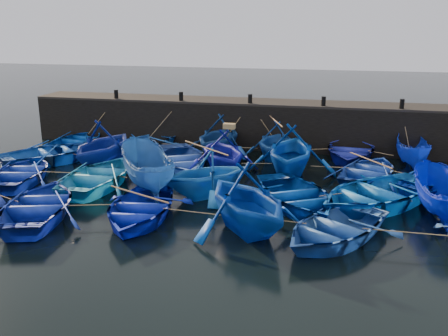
% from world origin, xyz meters
% --- Properties ---
extents(ground, '(120.00, 120.00, 0.00)m').
position_xyz_m(ground, '(0.00, 0.00, 0.00)').
color(ground, black).
rests_on(ground, ground).
extents(quay_wall, '(26.00, 2.50, 2.50)m').
position_xyz_m(quay_wall, '(0.00, 10.50, 1.25)').
color(quay_wall, black).
rests_on(quay_wall, ground).
extents(quay_top, '(26.00, 2.50, 0.12)m').
position_xyz_m(quay_top, '(0.00, 10.50, 2.56)').
color(quay_top, black).
rests_on(quay_top, quay_wall).
extents(bollard_0, '(0.24, 0.24, 0.50)m').
position_xyz_m(bollard_0, '(-8.00, 9.60, 2.87)').
color(bollard_0, black).
rests_on(bollard_0, quay_top).
extents(bollard_1, '(0.24, 0.24, 0.50)m').
position_xyz_m(bollard_1, '(-4.00, 9.60, 2.87)').
color(bollard_1, black).
rests_on(bollard_1, quay_top).
extents(bollard_2, '(0.24, 0.24, 0.50)m').
position_xyz_m(bollard_2, '(0.00, 9.60, 2.87)').
color(bollard_2, black).
rests_on(bollard_2, quay_top).
extents(bollard_3, '(0.24, 0.24, 0.50)m').
position_xyz_m(bollard_3, '(4.00, 9.60, 2.87)').
color(bollard_3, black).
rests_on(bollard_3, quay_top).
extents(bollard_4, '(0.24, 0.24, 0.50)m').
position_xyz_m(bollard_4, '(8.00, 9.60, 2.87)').
color(bollard_4, black).
rests_on(bollard_4, quay_top).
extents(boat_0, '(3.68, 4.76, 0.91)m').
position_xyz_m(boat_0, '(-9.61, 7.69, 0.46)').
color(boat_0, '#01338D').
rests_on(boat_0, ground).
extents(boat_1, '(4.82, 5.71, 1.01)m').
position_xyz_m(boat_1, '(-5.69, 7.47, 0.50)').
color(boat_1, blue).
rests_on(boat_1, ground).
extents(boat_2, '(4.40, 4.88, 2.27)m').
position_xyz_m(boat_2, '(-1.33, 7.64, 1.13)').
color(boat_2, navy).
rests_on(boat_2, ground).
extents(boat_3, '(3.65, 4.13, 2.02)m').
position_xyz_m(boat_3, '(1.69, 7.71, 1.01)').
color(boat_3, '#154992').
rests_on(boat_3, ground).
extents(boat_4, '(4.00, 5.33, 1.05)m').
position_xyz_m(boat_4, '(5.53, 8.50, 0.53)').
color(boat_4, navy).
rests_on(boat_4, ground).
extents(boat_5, '(1.51, 4.00, 1.55)m').
position_xyz_m(boat_5, '(8.53, 7.74, 0.77)').
color(boat_5, '#1131D5').
rests_on(boat_5, ground).
extents(boat_6, '(6.15, 6.32, 1.07)m').
position_xyz_m(boat_6, '(-9.35, 4.52, 0.53)').
color(boat_6, '#12469F').
rests_on(boat_6, ground).
extents(boat_7, '(4.34, 4.94, 2.46)m').
position_xyz_m(boat_7, '(-6.27, 4.18, 1.23)').
color(boat_7, navy).
rests_on(boat_7, ground).
extents(boat_8, '(5.78, 6.39, 1.09)m').
position_xyz_m(boat_8, '(-2.58, 4.79, 0.54)').
color(boat_8, '#2A4DA3').
rests_on(boat_8, ground).
extents(boat_9, '(5.13, 5.36, 2.19)m').
position_xyz_m(boat_9, '(-0.38, 4.64, 1.10)').
color(boat_9, '#0F1694').
rests_on(boat_9, ground).
extents(boat_10, '(4.25, 4.91, 2.56)m').
position_xyz_m(boat_10, '(2.82, 4.93, 1.28)').
color(boat_10, '#033E9A').
rests_on(boat_10, ground).
extents(boat_11, '(4.64, 5.40, 0.94)m').
position_xyz_m(boat_11, '(6.35, 5.02, 0.47)').
color(boat_11, '#1B41A1').
rests_on(boat_11, ground).
extents(boat_12, '(5.59, 5.96, 1.01)m').
position_xyz_m(boat_12, '(9.21, 4.35, 0.50)').
color(boat_12, '#073BCB').
rests_on(boat_12, ground).
extents(boat_13, '(4.13, 5.13, 0.94)m').
position_xyz_m(boat_13, '(-8.87, 1.31, 0.47)').
color(boat_13, '#19349F').
rests_on(boat_13, ground).
extents(boat_14, '(3.65, 5.09, 1.05)m').
position_xyz_m(boat_14, '(-5.21, 1.48, 0.53)').
color(boat_14, '#2583D4').
rests_on(boat_14, ground).
extents(boat_15, '(4.29, 5.17, 1.92)m').
position_xyz_m(boat_15, '(-2.94, 1.35, 0.96)').
color(boat_15, '#1D4B88').
rests_on(boat_15, ground).
extents(boat_16, '(5.15, 5.07, 2.06)m').
position_xyz_m(boat_16, '(-0.30, 1.25, 1.03)').
color(boat_16, blue).
rests_on(boat_16, ground).
extents(boat_17, '(5.64, 6.17, 1.05)m').
position_xyz_m(boat_17, '(3.41, 0.80, 0.52)').
color(boat_17, navy).
rests_on(boat_17, ground).
extents(boat_18, '(6.89, 6.97, 1.19)m').
position_xyz_m(boat_18, '(6.41, 1.57, 0.59)').
color(boat_18, blue).
rests_on(boat_18, ground).
extents(boat_19, '(1.95, 4.42, 1.67)m').
position_xyz_m(boat_19, '(8.60, 1.00, 0.83)').
color(boat_19, '#0014A7').
rests_on(boat_19, ground).
extents(boat_21, '(4.83, 5.78, 1.03)m').
position_xyz_m(boat_21, '(-5.65, -2.35, 0.51)').
color(boat_21, navy).
rests_on(boat_21, ground).
extents(boat_22, '(3.85, 5.07, 0.99)m').
position_xyz_m(boat_22, '(-1.99, -1.79, 0.49)').
color(boat_22, '#091C9A').
rests_on(boat_22, ground).
extents(boat_23, '(5.98, 6.08, 2.42)m').
position_xyz_m(boat_23, '(1.98, -1.94, 1.21)').
color(boat_23, '#013293').
rests_on(boat_23, ground).
extents(boat_24, '(5.39, 5.81, 0.98)m').
position_xyz_m(boat_24, '(4.92, -2.04, 0.49)').
color(boat_24, '#214E95').
rests_on(boat_24, ground).
extents(wooden_crate, '(0.55, 0.37, 0.24)m').
position_xyz_m(wooden_crate, '(-0.08, 4.64, 2.31)').
color(wooden_crate, olive).
rests_on(wooden_crate, boat_9).
extents(mooring_ropes, '(18.19, 12.09, 2.10)m').
position_xyz_m(mooring_ropes, '(-0.27, 4.90, 0.87)').
color(mooring_ropes, tan).
rests_on(mooring_ropes, ground).
extents(loose_oars, '(10.60, 11.58, 1.17)m').
position_xyz_m(loose_oars, '(1.44, 3.05, 1.53)').
color(loose_oars, '#99724C').
rests_on(loose_oars, ground).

